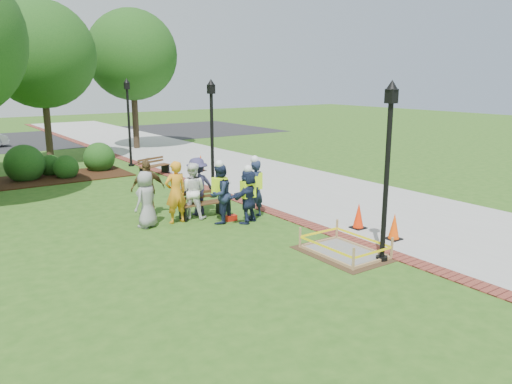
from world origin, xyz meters
TOP-DOWN VIEW (x-y plane):
  - ground at (0.00, 0.00)m, footprint 100.00×100.00m
  - sidewalk at (5.00, 10.00)m, footprint 6.00×60.00m
  - brick_edging at (1.75, 10.00)m, footprint 0.50×60.00m
  - mulch_bed at (-3.00, 12.00)m, footprint 7.00×3.00m
  - parking_lot at (0.00, 27.00)m, footprint 36.00×12.00m
  - wet_concrete_pad at (0.86, -2.13)m, footprint 1.72×2.32m
  - bench_near at (-0.44, 2.83)m, footprint 1.51×0.59m
  - bench_far at (1.17, 10.00)m, footprint 1.54×0.91m
  - cone_front at (2.71, -2.14)m, footprint 0.38×0.38m
  - cone_back at (2.68, -0.88)m, footprint 0.39×0.39m
  - cone_far at (3.40, 9.78)m, footprint 0.40×0.40m
  - toolbox at (0.10, 1.97)m, footprint 0.37×0.22m
  - lamp_near at (1.25, -3.00)m, footprint 0.28×0.28m
  - lamp_mid at (1.25, 5.00)m, footprint 0.28×0.28m
  - lamp_far at (1.25, 13.00)m, footprint 0.28×0.28m
  - tree_back at (-1.82, 16.10)m, footprint 5.23×5.23m
  - tree_right at (3.93, 18.88)m, footprint 5.36×5.36m
  - shrub_b at (-3.76, 12.28)m, footprint 1.65×1.65m
  - shrub_c at (-2.20, 11.76)m, footprint 1.09×1.09m
  - shrub_d at (-0.43, 12.66)m, footprint 1.44×1.44m
  - shrub_e at (-2.60, 12.84)m, footprint 1.00×1.00m
  - casual_person_a at (-2.26, 2.85)m, footprint 0.64×0.57m
  - casual_person_b at (-1.36, 2.75)m, footprint 0.61×0.40m
  - casual_person_c at (-0.71, 2.89)m, footprint 0.66×0.65m
  - casual_person_d at (-1.75, 3.90)m, footprint 0.63×0.46m
  - casual_person_e at (-0.37, 3.20)m, footprint 0.59×0.38m
  - hivis_worker_a at (0.43, 1.52)m, footprint 0.61×0.51m
  - hivis_worker_b at (0.94, 1.90)m, footprint 0.64×0.47m
  - hivis_worker_c at (-0.29, 1.97)m, footprint 0.68×0.59m

SIDE VIEW (x-z plane):
  - ground at x=0.00m, z-range 0.00..0.00m
  - shrub_b at x=-3.76m, z-range -0.83..0.83m
  - shrub_c at x=-2.20m, z-range -0.54..0.54m
  - shrub_d at x=-0.43m, z-range -0.72..0.72m
  - shrub_e at x=-2.60m, z-range -0.50..0.50m
  - parking_lot at x=0.00m, z-range 0.00..0.01m
  - sidewalk at x=5.00m, z-range 0.00..0.02m
  - brick_edging at x=1.75m, z-range 0.00..0.03m
  - mulch_bed at x=-3.00m, z-range -0.01..0.04m
  - toolbox at x=0.10m, z-range 0.00..0.18m
  - wet_concrete_pad at x=0.86m, z-range -0.04..0.51m
  - bench_far at x=1.17m, z-range -0.14..0.65m
  - bench_near at x=-0.44m, z-range -0.15..0.66m
  - cone_front at x=2.71m, z-range -0.01..0.73m
  - cone_back at x=2.68m, z-range -0.01..0.76m
  - cone_far at x=3.40m, z-range -0.01..0.77m
  - casual_person_a at x=-2.26m, z-range 0.00..1.67m
  - casual_person_c at x=-0.71m, z-range 0.00..1.76m
  - hivis_worker_a at x=0.43m, z-range 0.00..1.77m
  - casual_person_d at x=-1.75m, z-range 0.00..1.81m
  - casual_person_e at x=-0.37m, z-range 0.00..1.84m
  - casual_person_b at x=-1.36m, z-range 0.00..1.89m
  - hivis_worker_c at x=-0.29m, z-range -0.01..1.92m
  - hivis_worker_b at x=0.94m, z-range -0.01..1.95m
  - lamp_near at x=1.25m, z-range 0.35..4.61m
  - lamp_mid at x=1.25m, z-range 0.35..4.61m
  - lamp_far at x=1.25m, z-range 0.35..4.61m
  - tree_back at x=-1.82m, z-range 1.38..9.40m
  - tree_right at x=3.93m, z-range 1.45..9.73m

